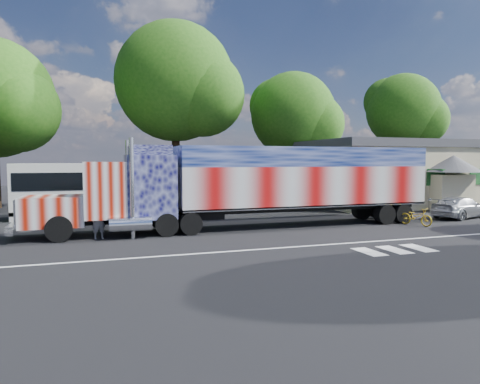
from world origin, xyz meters
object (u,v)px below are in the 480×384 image
object	(u,v)px
bicycle	(416,217)
tree_far_ne	(404,111)
woman	(99,220)
tree_n_mid	(177,83)
parked_car	(461,207)
semi_truck	(259,183)
coach_bus	(112,189)
tree_ne_a	(295,115)

from	to	relation	value
bicycle	tree_far_ne	xyz separation A→B (m)	(14.99, 19.58, 8.52)
woman	tree_n_mid	bearing A→B (deg)	57.87
parked_car	semi_truck	bearing A→B (deg)	72.75
woman	tree_n_mid	world-z (taller)	tree_n_mid
woman	bicycle	size ratio (longest dim) A/B	0.92
coach_bus	parked_car	xyz separation A→B (m)	(20.81, -8.00, -1.11)
tree_ne_a	tree_n_mid	xyz separation A→B (m)	(-10.68, 1.13, 2.56)
bicycle	parked_car	bearing A→B (deg)	-2.21
coach_bus	tree_n_mid	bearing A→B (deg)	55.16
parked_car	woman	size ratio (longest dim) A/B	2.65
tree_n_mid	tree_far_ne	xyz separation A→B (m)	(25.09, 1.53, -1.34)
semi_truck	tree_ne_a	size ratio (longest dim) A/B	1.86
parked_car	coach_bus	bearing A→B (deg)	53.60
semi_truck	coach_bus	xyz separation A→B (m)	(-7.34, 7.56, -0.62)
woman	tree_far_ne	size ratio (longest dim) A/B	0.13
coach_bus	tree_ne_a	bearing A→B (deg)	23.67
coach_bus	tree_far_ne	distance (m)	33.25
semi_truck	woman	xyz separation A→B (m)	(-8.21, -0.95, -1.53)
woman	coach_bus	bearing A→B (deg)	73.67
bicycle	coach_bus	bearing A→B (deg)	127.50
woman	tree_ne_a	world-z (taller)	tree_ne_a
parked_car	tree_far_ne	distance (m)	22.18
tree_ne_a	tree_far_ne	distance (m)	14.70
semi_truck	tree_n_mid	size ratio (longest dim) A/B	1.41
coach_bus	tree_far_ne	size ratio (longest dim) A/B	0.91
parked_car	bicycle	world-z (taller)	parked_car
coach_bus	parked_car	world-z (taller)	coach_bus
semi_truck	tree_n_mid	xyz separation A→B (m)	(-1.52, 15.92, 7.95)
tree_ne_a	parked_car	bearing A→B (deg)	-74.21
semi_truck	tree_far_ne	bearing A→B (deg)	36.52
parked_car	woman	distance (m)	21.69
tree_n_mid	parked_car	bearing A→B (deg)	-47.52
woman	parked_car	bearing A→B (deg)	-9.15
coach_bus	semi_truck	bearing A→B (deg)	-45.86
woman	tree_ne_a	bearing A→B (deg)	31.70
tree_n_mid	tree_far_ne	size ratio (longest dim) A/B	1.20
coach_bus	tree_n_mid	world-z (taller)	tree_n_mid
parked_car	woman	xyz separation A→B (m)	(-21.68, -0.51, 0.20)
coach_bus	woman	size ratio (longest dim) A/B	6.80
woman	bicycle	bearing A→B (deg)	-14.48
coach_bus	tree_ne_a	size ratio (longest dim) A/B	1.00
woman	tree_far_ne	world-z (taller)	tree_far_ne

